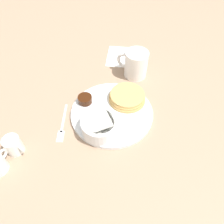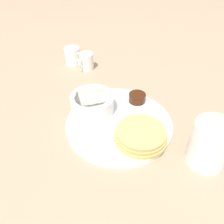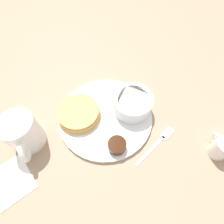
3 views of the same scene
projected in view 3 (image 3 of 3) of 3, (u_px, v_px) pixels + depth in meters
name	position (u px, v px, depth m)	size (l,w,h in m)	color
ground_plane	(106.00, 117.00, 0.51)	(4.00, 4.00, 0.00)	#9E7F66
plate	(105.00, 116.00, 0.50)	(0.27, 0.27, 0.01)	white
pancake_stack	(79.00, 113.00, 0.48)	(0.12, 0.12, 0.03)	tan
bowl	(133.00, 103.00, 0.49)	(0.11, 0.11, 0.05)	white
syrup_cup	(117.00, 145.00, 0.44)	(0.05, 0.05, 0.02)	#38190A
butter_ramekin	(140.00, 107.00, 0.49)	(0.05, 0.05, 0.05)	white
coffee_mug	(23.00, 133.00, 0.42)	(0.08, 0.11, 0.10)	white
creamer_pitcher_near	(221.00, 148.00, 0.43)	(0.05, 0.06, 0.06)	white
fork	(159.00, 141.00, 0.47)	(0.15, 0.02, 0.00)	silver
napkin	(1.00, 187.00, 0.41)	(0.14, 0.11, 0.00)	white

